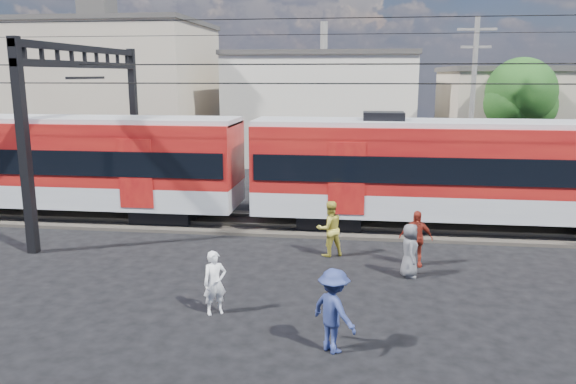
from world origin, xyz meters
name	(u,v)px	position (x,y,z in m)	size (l,w,h in m)	color
ground	(326,311)	(0.00, 0.00, 0.00)	(120.00, 120.00, 0.00)	black
track_bed	(339,226)	(0.00, 8.00, 0.06)	(70.00, 3.40, 0.12)	#2D2823
rail_near	(339,228)	(0.00, 7.25, 0.18)	(70.00, 0.12, 0.12)	#59544C
rail_far	(340,218)	(0.00, 8.75, 0.18)	(70.00, 0.12, 0.12)	#59544C
commuter_train	(475,169)	(4.97, 8.00, 2.40)	(50.30, 3.08, 4.17)	black
catenary	(120,93)	(-8.65, 8.00, 5.14)	(70.00, 9.30, 7.52)	black
building_west	(103,92)	(-17.00, 24.00, 4.66)	(14.28, 10.20, 9.30)	gray
building_midwest	(323,106)	(-2.00, 27.00, 3.66)	(12.24, 12.24, 7.30)	beige
building_mideast	(576,118)	(14.00, 24.00, 3.16)	(16.32, 10.20, 6.30)	gray
utility_pole_mid	(472,102)	(6.00, 15.00, 4.53)	(1.80, 0.24, 8.50)	slate
tree_near	(524,97)	(9.19, 18.09, 4.66)	(3.82, 3.64, 6.72)	#382619
pedestrian_a	(215,283)	(-2.73, -0.46, 0.80)	(0.59, 0.38, 1.61)	white
pedestrian_b	(330,229)	(-0.19, 4.47, 0.92)	(0.89, 0.69, 1.83)	gold
pedestrian_c	(334,311)	(0.27, -2.02, 0.92)	(1.19, 0.68, 1.84)	navy
pedestrian_d	(416,238)	(2.50, 3.81, 0.88)	(1.03, 0.43, 1.76)	maroon
pedestrian_e	(410,251)	(2.24, 2.80, 0.80)	(0.78, 0.51, 1.60)	#535358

